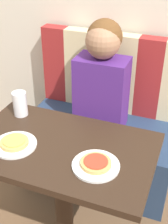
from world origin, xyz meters
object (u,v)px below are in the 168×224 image
pizza_left (14,142)px  drinking_cup (20,104)px  plate_left (15,145)px  person (102,74)px  pizza_right (96,163)px  plate_right (96,166)px

pizza_left → drinking_cup: 0.29m
drinking_cup → plate_left: bearing=-65.3°
person → drinking_cup: size_ratio=5.13×
pizza_right → drinking_cup: size_ratio=0.99×
pizza_left → drinking_cup: (-0.12, 0.26, 0.05)m
pizza_left → drinking_cup: size_ratio=0.99×
person → plate_left: size_ratio=3.32×
plate_left → pizza_left: 0.02m
pizza_left → pizza_right: size_ratio=1.00×
person → pizza_right: person is taller
plate_right → pizza_left: pizza_left is taller
drinking_cup → plate_right: bearing=-25.9°
plate_right → pizza_right: pizza_right is taller
person → plate_right: (0.21, -0.70, -0.11)m
pizza_right → drinking_cup: drinking_cup is taller
plate_left → drinking_cup: drinking_cup is taller
person → pizza_left: person is taller
pizza_right → drinking_cup: (-0.53, 0.26, 0.05)m
plate_left → plate_right: same height
plate_right → pizza_left: 0.42m
drinking_cup → person: bearing=53.6°
plate_left → pizza_right: size_ratio=1.56×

